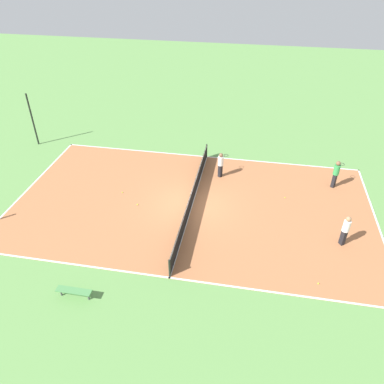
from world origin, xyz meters
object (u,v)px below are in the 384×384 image
Objects in this scene: player_near_white at (346,229)px; tennis_ball_far_baseline at (285,198)px; bench at (74,291)px; tennis_ball_right_alley at (138,205)px; tennis_net at (192,197)px; player_far_white at (221,163)px; fence_post_back_right at (32,120)px; tennis_ball_left_sideline at (318,283)px; tennis_ball_midcourt at (122,192)px; player_far_green at (336,172)px.

player_near_white is 4.66m from tennis_ball_far_baseline.
bench is 23.21× the size of tennis_ball_right_alley.
player_far_white reaches higher than tennis_net.
fence_post_back_right reaches higher than tennis_ball_right_alley.
player_far_white is (11.07, -5.09, 0.62)m from bench.
fence_post_back_right is at bearing 39.11° from player_near_white.
bench is 10.94m from tennis_ball_left_sideline.
fence_post_back_right is at bearing 58.71° from tennis_ball_midcourt.
player_far_green is 8.65m from tennis_ball_left_sideline.
player_near_white is 26.06× the size of tennis_ball_left_sideline.
tennis_ball_far_baseline and tennis_ball_left_sideline have the same top height.
tennis_ball_left_sideline is (-4.34, -9.92, 0.00)m from tennis_ball_right_alley.
fence_post_back_right is (5.14, 8.45, 1.92)m from tennis_ball_midcourt.
tennis_ball_right_alley is (-2.28, 8.57, 0.00)m from tennis_ball_far_baseline.
tennis_ball_far_baseline and tennis_ball_midcourt have the same top height.
tennis_ball_left_sideline is (-4.99, -6.78, -0.49)m from tennis_net.
bench is 23.21× the size of tennis_ball_left_sideline.
bench is 13.13m from tennis_ball_far_baseline.
player_far_white is 0.43× the size of fence_post_back_right.
tennis_ball_midcourt is at bearing 48.04° from player_near_white.
bench is 0.89× the size of player_near_white.
player_near_white is 8.78m from player_far_white.
fence_post_back_right reaches higher than tennis_ball_left_sideline.
tennis_net reaches higher than tennis_ball_right_alley.
tennis_net is 8.44m from player_near_white.
tennis_ball_far_baseline is (-1.81, 2.99, -1.04)m from player_far_green.
player_near_white is (-5.43, 0.22, -0.05)m from player_far_green.
tennis_ball_far_baseline is (1.63, -5.43, -0.49)m from tennis_net.
tennis_net is at bearing -78.23° from tennis_ball_right_alley.
player_far_white is 25.21× the size of tennis_ball_right_alley.
tennis_ball_left_sideline is at bearing 123.48° from player_near_white.
fence_post_back_right is (5.53, 12.90, 1.43)m from tennis_net.
tennis_ball_far_baseline is at bearing -102.02° from fence_post_back_right.
tennis_net is 5.69m from tennis_ball_far_baseline.
player_far_white is at bearing -20.41° from tennis_net.
bench reaches higher than tennis_ball_right_alley.
tennis_ball_left_sideline is at bearing -113.60° from tennis_ball_right_alley.
tennis_net is 170.32× the size of tennis_ball_far_baseline.
player_near_white reaches higher than tennis_net.
tennis_net is 8.58m from bench.
bench is 0.92× the size of player_far_white.
player_near_white is at bearing -109.63° from fence_post_back_right.
player_far_white is 25.21× the size of tennis_ball_midcourt.
player_far_green is 27.12× the size of tennis_ball_left_sideline.
player_far_green is 3.64m from tennis_ball_far_baseline.
player_far_white is (-0.04, 7.15, -0.09)m from player_far_green.
player_far_green is (3.44, -8.41, 0.55)m from tennis_net.
bench is 16.11m from fence_post_back_right.
tennis_net is 6.76× the size of player_far_white.
tennis_ball_right_alley is at bearing 101.77° from tennis_net.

